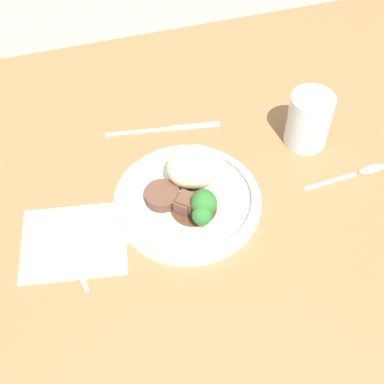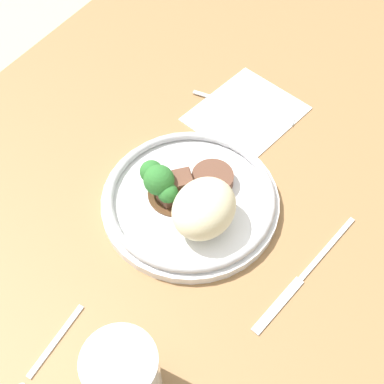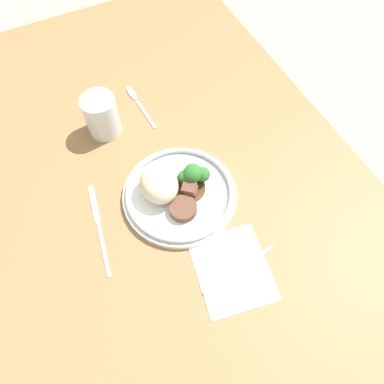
# 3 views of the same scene
# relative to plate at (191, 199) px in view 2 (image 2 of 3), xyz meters

# --- Properties ---
(ground_plane) EXTENTS (8.00, 8.00, 0.00)m
(ground_plane) POSITION_rel_plate_xyz_m (-0.03, 0.03, -0.06)
(ground_plane) COLOR tan
(dining_table) EXTENTS (1.55, 0.93, 0.04)m
(dining_table) POSITION_rel_plate_xyz_m (-0.03, 0.03, -0.04)
(dining_table) COLOR olive
(dining_table) RESTS_ON ground
(napkin) EXTENTS (0.19, 0.17, 0.00)m
(napkin) POSITION_rel_plate_xyz_m (-0.20, -0.03, -0.02)
(napkin) COLOR white
(napkin) RESTS_ON dining_table
(plate) EXTENTS (0.25, 0.25, 0.08)m
(plate) POSITION_rel_plate_xyz_m (0.00, 0.00, 0.00)
(plate) COLOR white
(plate) RESTS_ON dining_table
(juice_glass) EXTENTS (0.08, 0.08, 0.10)m
(juice_glass) POSITION_rel_plate_xyz_m (0.25, 0.08, 0.02)
(juice_glass) COLOR orange
(juice_glass) RESTS_ON dining_table
(fork) EXTENTS (0.04, 0.17, 0.00)m
(fork) POSITION_rel_plate_xyz_m (-0.22, -0.02, -0.02)
(fork) COLOR silver
(fork) RESTS_ON napkin
(knife) EXTENTS (0.22, 0.04, 0.00)m
(knife) POSITION_rel_plate_xyz_m (0.01, 0.18, -0.02)
(knife) COLOR silver
(knife) RESTS_ON dining_table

